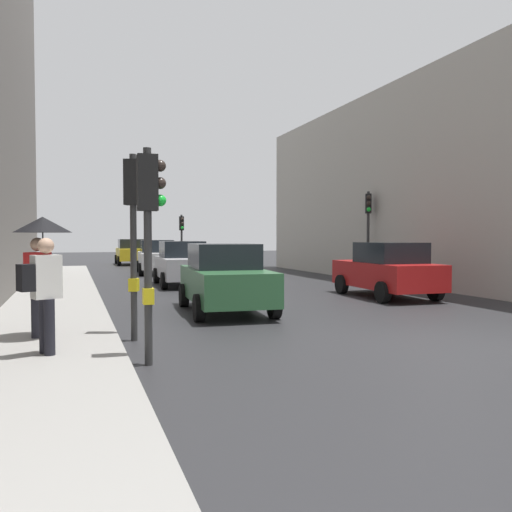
# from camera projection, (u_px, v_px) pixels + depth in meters

# --- Properties ---
(ground_plane) EXTENTS (120.00, 120.00, 0.00)m
(ground_plane) POSITION_uv_depth(u_px,v_px,m) (450.00, 343.00, 9.71)
(ground_plane) COLOR #28282B
(sidewalk_kerb) EXTENTS (2.51, 40.00, 0.16)m
(sidewalk_kerb) POSITION_uv_depth(u_px,v_px,m) (53.00, 312.00, 13.06)
(sidewalk_kerb) COLOR gray
(sidewalk_kerb) RESTS_ON ground
(building_facade_right) EXTENTS (12.00, 26.06, 8.23)m
(building_facade_right) POSITION_uv_depth(u_px,v_px,m) (510.00, 187.00, 23.33)
(building_facade_right) COLOR #B2ADA3
(building_facade_right) RESTS_ON ground
(traffic_light_near_right) EXTENTS (0.45, 0.33, 3.47)m
(traffic_light_near_right) POSITION_uv_depth(u_px,v_px,m) (135.00, 212.00, 9.78)
(traffic_light_near_right) COLOR #2D2D2D
(traffic_light_near_right) RESTS_ON ground
(traffic_light_near_left) EXTENTS (0.43, 0.25, 3.27)m
(traffic_light_near_left) POSITION_uv_depth(u_px,v_px,m) (149.00, 216.00, 7.93)
(traffic_light_near_left) COLOR #2D2D2D
(traffic_light_near_left) RESTS_ON ground
(traffic_light_far_median) EXTENTS (0.24, 0.43, 3.25)m
(traffic_light_far_median) POSITION_uv_depth(u_px,v_px,m) (182.00, 232.00, 31.74)
(traffic_light_far_median) COLOR #2D2D2D
(traffic_light_far_median) RESTS_ON ground
(traffic_light_mid_street) EXTENTS (0.34, 0.45, 3.88)m
(traffic_light_mid_street) POSITION_uv_depth(u_px,v_px,m) (368.00, 220.00, 22.67)
(traffic_light_mid_street) COLOR #2D2D2D
(traffic_light_mid_street) RESTS_ON ground
(car_silver_hatchback) EXTENTS (2.17, 4.28, 1.76)m
(car_silver_hatchback) POSITION_uv_depth(u_px,v_px,m) (183.00, 263.00, 20.98)
(car_silver_hatchback) COLOR #BCBCC1
(car_silver_hatchback) RESTS_ON ground
(car_white_compact) EXTENTS (2.24, 4.31, 1.76)m
(car_white_compact) POSITION_uv_depth(u_px,v_px,m) (157.00, 257.00, 27.58)
(car_white_compact) COLOR silver
(car_white_compact) RESTS_ON ground
(car_red_sedan) EXTENTS (2.15, 4.27, 1.76)m
(car_red_sedan) POSITION_uv_depth(u_px,v_px,m) (387.00, 270.00, 16.90)
(car_red_sedan) COLOR red
(car_red_sedan) RESTS_ON ground
(car_green_estate) EXTENTS (2.26, 4.32, 1.76)m
(car_green_estate) POSITION_uv_depth(u_px,v_px,m) (225.00, 278.00, 13.62)
(car_green_estate) COLOR #2D6038
(car_green_estate) RESTS_ON ground
(car_yellow_taxi) EXTENTS (2.06, 4.22, 1.76)m
(car_yellow_taxi) POSITION_uv_depth(u_px,v_px,m) (131.00, 252.00, 36.51)
(car_yellow_taxi) COLOR yellow
(car_yellow_taxi) RESTS_ON ground
(pedestrian_with_umbrella) EXTENTS (1.00, 1.00, 2.14)m
(pedestrian_with_umbrella) POSITION_uv_depth(u_px,v_px,m) (41.00, 243.00, 9.36)
(pedestrian_with_umbrella) COLOR black
(pedestrian_with_umbrella) RESTS_ON sidewalk_kerb
(pedestrian_with_black_backpack) EXTENTS (0.66, 0.48, 1.77)m
(pedestrian_with_black_backpack) POSITION_uv_depth(u_px,v_px,m) (43.00, 289.00, 7.97)
(pedestrian_with_black_backpack) COLOR black
(pedestrian_with_black_backpack) RESTS_ON sidewalk_kerb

